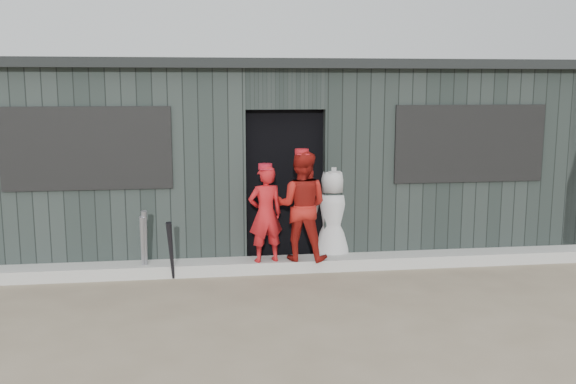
{
  "coord_description": "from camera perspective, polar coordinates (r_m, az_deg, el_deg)",
  "views": [
    {
      "loc": [
        -1.05,
        -5.9,
        2.29
      ],
      "look_at": [
        0.0,
        1.8,
        1.0
      ],
      "focal_mm": 40.0,
      "sensor_mm": 36.0,
      "label": 1
    }
  ],
  "objects": [
    {
      "name": "dugout",
      "position": [
        9.51,
        -1.4,
        3.37
      ],
      "size": [
        8.3,
        3.3,
        2.62
      ],
      "color": "black",
      "rests_on": "ground"
    },
    {
      "name": "ground",
      "position": [
        6.41,
        2.23,
        -11.5
      ],
      "size": [
        80.0,
        80.0,
        0.0
      ],
      "primitive_type": "plane",
      "color": "#73644F",
      "rests_on": "ground"
    },
    {
      "name": "curb",
      "position": [
        8.1,
        -0.02,
        -6.45
      ],
      "size": [
        8.0,
        0.36,
        0.15
      ],
      "primitive_type": "cube",
      "color": "#A6A6A1",
      "rests_on": "ground"
    },
    {
      "name": "bat_right",
      "position": [
        7.71,
        -10.35,
        -5.17
      ],
      "size": [
        0.11,
        0.25,
        0.73
      ],
      "primitive_type": "cone",
      "rotation": [
        0.24,
        0.0,
        -0.17
      ],
      "color": "black",
      "rests_on": "ground"
    },
    {
      "name": "player_grey_back",
      "position": [
        8.32,
        3.95,
        -2.16
      ],
      "size": [
        0.62,
        0.42,
        1.25
      ],
      "primitive_type": "imported",
      "rotation": [
        0.0,
        0.0,
        3.1
      ],
      "color": "#B9B9B9",
      "rests_on": "ground"
    },
    {
      "name": "bat_left",
      "position": [
        7.87,
        -12.58,
        -4.52
      ],
      "size": [
        0.08,
        0.27,
        0.85
      ],
      "primitive_type": "cone",
      "rotation": [
        0.23,
        0.0,
        0.07
      ],
      "color": "gray",
      "rests_on": "ground"
    },
    {
      "name": "player_red_right",
      "position": [
        7.9,
        1.21,
        -1.24
      ],
      "size": [
        0.79,
        0.7,
        1.36
      ],
      "primitive_type": "imported",
      "rotation": [
        0.0,
        0.0,
        2.82
      ],
      "color": "maroon",
      "rests_on": "curb"
    },
    {
      "name": "player_red_left",
      "position": [
        7.83,
        -2.01,
        -1.97
      ],
      "size": [
        0.49,
        0.37,
        1.19
      ],
      "primitive_type": "imported",
      "rotation": [
        0.0,
        0.0,
        3.37
      ],
      "color": "#B5161A",
      "rests_on": "curb"
    },
    {
      "name": "bat_mid",
      "position": [
        7.88,
        -12.78,
        -4.75
      ],
      "size": [
        0.1,
        0.27,
        0.78
      ],
      "primitive_type": "cone",
      "rotation": [
        0.25,
        0.0,
        0.14
      ],
      "color": "gray",
      "rests_on": "ground"
    }
  ]
}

